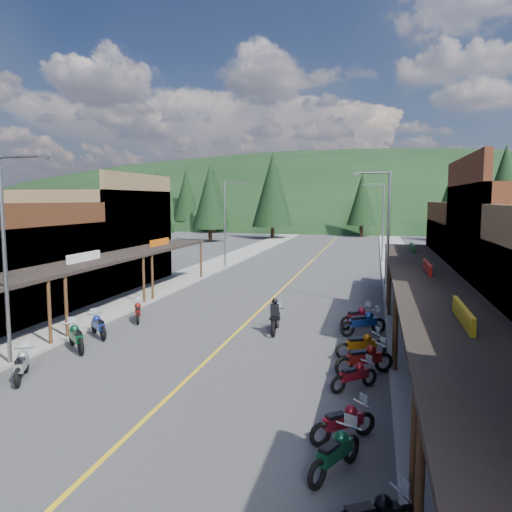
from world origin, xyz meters
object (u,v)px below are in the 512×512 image
Objects in this scene: bike_west_8 at (138,311)px; bike_east_3 at (335,451)px; streetlight_2 at (386,233)px; bike_east_4 at (343,420)px; shop_west_2 at (4,269)px; streetlight_3 at (382,219)px; pine_3 at (362,199)px; pine_2 at (273,190)px; pine_8 at (157,203)px; bike_east_8 at (363,322)px; pedestrian_east_b at (400,275)px; shop_east_3 at (498,262)px; bike_east_7 at (361,344)px; bike_east_6 at (364,357)px; pine_0 at (117,199)px; pine_7 at (186,195)px; bike_west_6 at (76,336)px; bike_east_5 at (354,374)px; streetlight_1 at (226,221)px; rider_on_bike at (275,318)px; pedestrian_east_a at (427,337)px; shop_west_3 at (96,238)px; pine_11 at (504,192)px; pine_4 at (454,194)px; streetlight_0 at (7,251)px; pine_1 at (214,195)px; bike_west_5 at (22,364)px; bike_east_9 at (358,316)px; pine_10 at (210,197)px.

bike_west_8 is 0.96× the size of bike_east_3.
bike_east_4 is (-1.27, -17.05, -3.89)m from streetlight_2.
streetlight_3 is at bearing 53.81° from shop_west_2.
bike_west_8 reaches higher than bike_east_4.
pine_3 reaches higher than streetlight_2.
pine_2 reaches higher than pine_3.
shop_west_2 is 1.09× the size of pine_8.
pedestrian_east_b reaches higher than bike_east_8.
bike_east_3 reaches higher than bike_west_8.
bike_east_7 is (-7.81, -13.16, -1.93)m from shop_east_3.
bike_east_8 is (-1.01, -28.37, -3.79)m from streetlight_3.
bike_east_4 is 0.88× the size of bike_east_6.
bike_east_3 is (45.61, -72.77, -5.89)m from pine_0.
pedestrian_east_b is at bearing -56.78° from pine_7.
streetlight_3 is 32.11m from bike_east_7.
pine_0 is (-53.75, 50.70, 3.95)m from shop_east_3.
bike_west_6 is 11.75m from bike_east_5.
pine_2 is (-3.05, 36.00, 3.53)m from streetlight_1.
pine_8 is 42.06m from bike_west_8.
streetlight_1 is 35.30m from bike_east_3.
rider_on_bike is 7.21m from pedestrian_east_a.
bike_east_3 is 9.63m from pedestrian_east_a.
bike_west_8 is at bearing -123.15° from bike_east_8.
pine_3 is 4.71× the size of bike_east_8.
shop_west_3 is 25.85m from pedestrian_east_a.
bike_west_6 is (34.19, -65.62, -5.84)m from pine_0.
streetlight_2 reaches higher than bike_east_7.
pine_11 is (6.25, 26.70, 4.65)m from shop_east_3.
pine_4 is 6.27× the size of bike_east_4.
pine_2 is 1.40× the size of pine_8.
bike_west_6 is at bearing -154.83° from bike_east_4.
pine_7 is at bearing 164.48° from pine_3.
pine_4 is at bearing 130.35° from bike_east_4.
bike_east_7 is 3.49m from bike_east_8.
bike_west_6 reaches higher than bike_east_5.
pine_7 is at bearing 103.80° from shop_west_2.
pine_8 is at bearing 145.18° from bike_east_3.
bike_west_6 is at bearing -87.45° from streetlight_1.
streetlight_3 is (13.90, 36.00, 0.00)m from streetlight_0.
pine_1 reaches higher than rider_on_bike.
pedestrian_east_b is at bearing -67.26° from pine_2.
streetlight_3 is 36.16m from bike_west_6.
bike_east_8 is 4.14m from rider_on_bike.
bike_east_5 is at bearing -39.14° from pedestrian_east_a.
pine_1 reaches higher than bike_west_5.
pine_0 is 76.08m from bike_east_8.
pine_3 is at bearing 74.57° from shop_west_2.
bike_east_9 is (29.63, -67.06, -6.61)m from pine_1.
bike_east_3 is at bearing -110.27° from shop_east_3.
bike_west_5 is at bearing -77.81° from pine_10.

